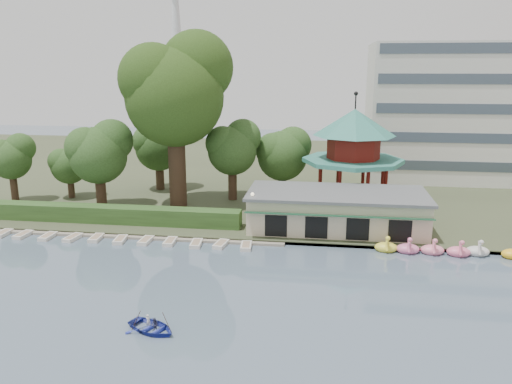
% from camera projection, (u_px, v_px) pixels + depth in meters
% --- Properties ---
extents(ground_plane, '(220.00, 220.00, 0.00)m').
position_uv_depth(ground_plane, '(189.00, 329.00, 33.22)').
color(ground_plane, slate).
rests_on(ground_plane, ground).
extents(shore, '(220.00, 70.00, 0.40)m').
position_uv_depth(shore, '(272.00, 171.00, 83.12)').
color(shore, '#424930').
rests_on(shore, ground).
extents(embankment, '(220.00, 0.60, 0.30)m').
position_uv_depth(embankment, '(235.00, 240.00, 49.80)').
color(embankment, gray).
rests_on(embankment, ground).
extents(dock, '(34.00, 1.60, 0.24)m').
position_uv_depth(dock, '(120.00, 235.00, 51.33)').
color(dock, gray).
rests_on(dock, ground).
extents(boathouse, '(18.60, 9.39, 3.90)m').
position_uv_depth(boathouse, '(337.00, 210.00, 52.40)').
color(boathouse, beige).
rests_on(boathouse, shore).
extents(pavilion, '(12.40, 12.40, 13.50)m').
position_uv_depth(pavilion, '(353.00, 147.00, 60.52)').
color(pavilion, beige).
rests_on(pavilion, shore).
extents(office_building, '(38.00, 18.00, 20.00)m').
position_uv_depth(office_building, '(491.00, 117.00, 73.52)').
color(office_building, silver).
rests_on(office_building, shore).
extents(broadcast_tower, '(8.00, 8.00, 96.00)m').
position_uv_depth(broadcast_tower, '(176.00, 14.00, 165.12)').
color(broadcast_tower, silver).
rests_on(broadcast_tower, ground).
extents(hedge, '(30.00, 2.00, 1.80)m').
position_uv_depth(hedge, '(106.00, 214.00, 54.62)').
color(hedge, '#305222').
rests_on(hedge, shore).
extents(lamp_post, '(0.36, 0.36, 4.28)m').
position_uv_depth(lamp_post, '(252.00, 205.00, 50.46)').
color(lamp_post, black).
rests_on(lamp_post, shore).
extents(big_tree, '(12.70, 11.83, 20.85)m').
position_uv_depth(big_tree, '(176.00, 88.00, 57.94)').
color(big_tree, '#3A281C').
rests_on(big_tree, shore).
extents(small_trees, '(39.38, 16.87, 10.60)m').
position_uv_depth(small_trees, '(168.00, 150.00, 63.63)').
color(small_trees, '#3A281C').
rests_on(small_trees, shore).
extents(swan_boats, '(17.14, 2.15, 1.92)m').
position_uv_depth(swan_boats, '(470.00, 251.00, 46.04)').
color(swan_boats, '#FBED44').
rests_on(swan_boats, ground).
extents(moored_rowboats, '(29.29, 2.66, 0.36)m').
position_uv_depth(moored_rowboats, '(108.00, 239.00, 50.04)').
color(moored_rowboats, silver).
rests_on(moored_rowboats, ground).
extents(rowboat_with_passengers, '(5.98, 5.28, 2.01)m').
position_uv_depth(rowboat_with_passengers, '(151.00, 324.00, 32.78)').
color(rowboat_with_passengers, '#27349D').
rests_on(rowboat_with_passengers, ground).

